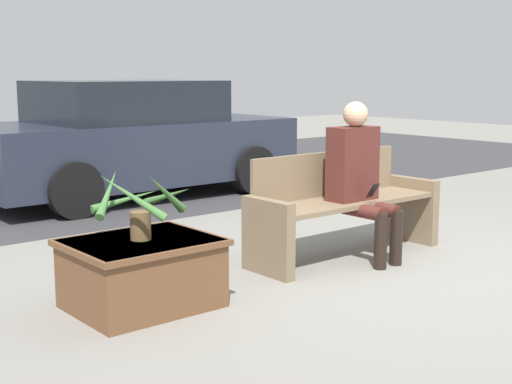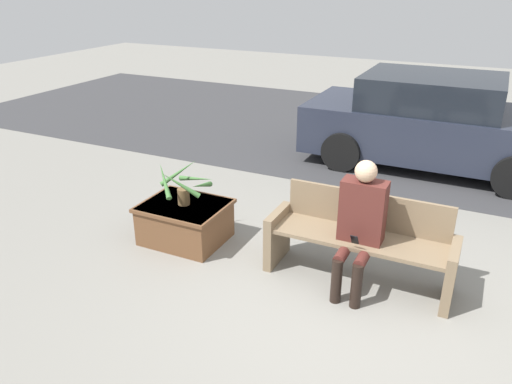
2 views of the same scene
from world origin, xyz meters
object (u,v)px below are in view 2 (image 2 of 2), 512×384
at_px(bench, 360,240).
at_px(potted_plant, 184,185).
at_px(parked_car, 433,122).
at_px(person_seated, 360,220).
at_px(planter_box, 185,221).

xyz_separation_m(bench, potted_plant, (-2.03, -0.09, 0.27)).
bearing_deg(parked_car, bench, -92.22).
bearing_deg(potted_plant, person_seated, -2.19).
distance_m(bench, planter_box, 2.05).
bearing_deg(planter_box, person_seated, -1.84).
xyz_separation_m(person_seated, parked_car, (0.13, 3.97, -0.03)).
height_order(bench, planter_box, bench).
distance_m(bench, potted_plant, 2.05).
relative_size(bench, parked_car, 0.46).
bearing_deg(potted_plant, parked_car, 60.81).
bearing_deg(parked_car, potted_plant, -119.19).
bearing_deg(potted_plant, bench, 2.52).
bearing_deg(planter_box, potted_plant, 56.74).
bearing_deg(person_seated, potted_plant, 177.81).
bearing_deg(person_seated, bench, 95.50).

